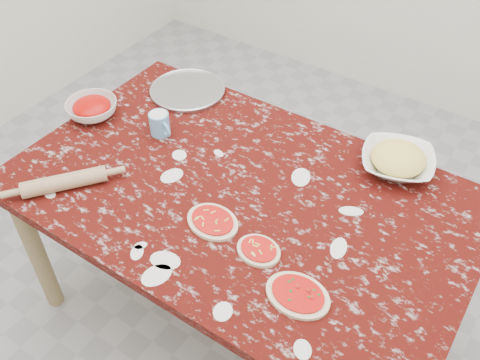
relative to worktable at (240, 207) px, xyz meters
name	(u,v)px	position (x,y,z in m)	size (l,w,h in m)	color
ground	(240,310)	(0.00, 0.00, -0.67)	(4.00, 4.00, 0.00)	gray
worktable	(240,207)	(0.00, 0.00, 0.00)	(1.60, 1.00, 0.75)	#380906
pizza_tray	(187,91)	(-0.53, 0.38, 0.09)	(0.31, 0.31, 0.01)	#B2B2B7
sauce_bowl	(92,109)	(-0.74, 0.03, 0.11)	(0.20, 0.20, 0.06)	white
cheese_bowl	(397,162)	(0.41, 0.41, 0.11)	(0.26, 0.26, 0.06)	white
flour_mug	(160,124)	(-0.43, 0.09, 0.13)	(0.11, 0.08, 0.09)	#67A6D9
pizza_left	(213,222)	(0.01, -0.18, 0.09)	(0.20, 0.16, 0.02)	beige
pizza_mid	(259,250)	(0.20, -0.19, 0.09)	(0.15, 0.13, 0.02)	beige
pizza_right	(298,295)	(0.38, -0.27, 0.09)	(0.20, 0.15, 0.02)	beige
rolling_pin	(64,182)	(-0.51, -0.33, 0.11)	(0.06, 0.06, 0.29)	tan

